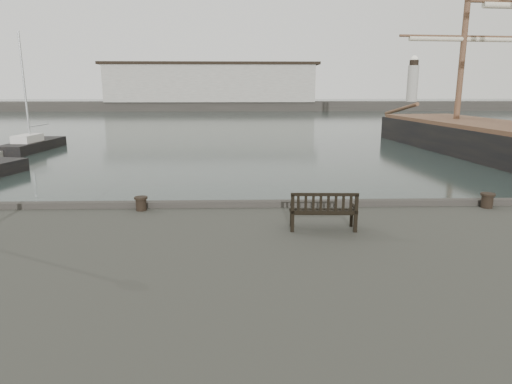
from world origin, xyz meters
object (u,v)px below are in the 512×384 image
bench (323,218)px  yacht_d (34,148)px  bollard_right (487,201)px  bollard_left (141,204)px

bench → yacht_d: 33.56m
bench → bollard_right: bench is taller
bench → bollard_right: size_ratio=3.86×
bollard_left → bollard_right: (10.50, 0.00, 0.02)m
bench → bollard_left: (-5.10, 2.03, -0.11)m
bollard_left → yacht_d: (-14.42, 25.23, -1.53)m
bollard_right → yacht_d: size_ratio=0.04×
bollard_left → bollard_right: 10.50m
bollard_left → yacht_d: yacht_d is taller
bench → bollard_left: 5.49m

